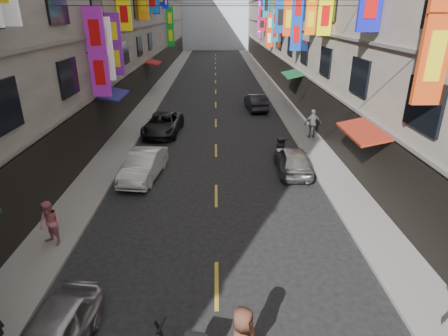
{
  "coord_description": "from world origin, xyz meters",
  "views": [
    {
      "loc": [
        0.03,
        2.86,
        7.66
      ],
      "look_at": [
        0.2,
        10.73,
        4.37
      ],
      "focal_mm": 30.0,
      "sensor_mm": 36.0,
      "label": 1
    }
  ],
  "objects_px": {
    "car_left_mid": "(144,165)",
    "car_right_far": "(256,102)",
    "pedestrian_rfar": "(313,124)",
    "car_left_far": "(163,124)",
    "scooter_far_right": "(281,147)",
    "pedestrian_lfar": "(50,224)",
    "car_right_mid": "(293,160)"
  },
  "relations": [
    {
      "from": "car_right_far",
      "to": "pedestrian_lfar",
      "type": "height_order",
      "value": "pedestrian_lfar"
    },
    {
      "from": "scooter_far_right",
      "to": "car_left_mid",
      "type": "distance_m",
      "value": 8.08
    },
    {
      "from": "car_right_far",
      "to": "car_left_mid",
      "type": "bearing_deg",
      "value": 58.5
    },
    {
      "from": "car_left_far",
      "to": "pedestrian_lfar",
      "type": "xyz_separation_m",
      "value": [
        -2.14,
        -13.32,
        0.27
      ]
    },
    {
      "from": "scooter_far_right",
      "to": "car_left_far",
      "type": "height_order",
      "value": "car_left_far"
    },
    {
      "from": "car_right_far",
      "to": "pedestrian_lfar",
      "type": "relative_size",
      "value": 2.5
    },
    {
      "from": "car_left_far",
      "to": "car_right_mid",
      "type": "relative_size",
      "value": 1.22
    },
    {
      "from": "car_left_far",
      "to": "pedestrian_rfar",
      "type": "distance_m",
      "value": 9.93
    },
    {
      "from": "car_left_mid",
      "to": "pedestrian_rfar",
      "type": "bearing_deg",
      "value": 39.05
    },
    {
      "from": "car_left_far",
      "to": "car_right_mid",
      "type": "xyz_separation_m",
      "value": [
        7.53,
        -6.8,
        0.0
      ]
    },
    {
      "from": "car_right_far",
      "to": "pedestrian_rfar",
      "type": "xyz_separation_m",
      "value": [
        2.84,
        -8.04,
        0.37
      ]
    },
    {
      "from": "car_right_far",
      "to": "pedestrian_lfar",
      "type": "bearing_deg",
      "value": 60.41
    },
    {
      "from": "scooter_far_right",
      "to": "car_right_mid",
      "type": "relative_size",
      "value": 0.46
    },
    {
      "from": "scooter_far_right",
      "to": "pedestrian_lfar",
      "type": "xyz_separation_m",
      "value": [
        -9.51,
        -9.2,
        0.5
      ]
    },
    {
      "from": "scooter_far_right",
      "to": "pedestrian_rfar",
      "type": "distance_m",
      "value": 3.68
    },
    {
      "from": "scooter_far_right",
      "to": "pedestrian_rfar",
      "type": "bearing_deg",
      "value": -135.7
    },
    {
      "from": "scooter_far_right",
      "to": "car_right_far",
      "type": "bearing_deg",
      "value": -91.24
    },
    {
      "from": "car_left_far",
      "to": "pedestrian_rfar",
      "type": "height_order",
      "value": "pedestrian_rfar"
    },
    {
      "from": "scooter_far_right",
      "to": "car_left_mid",
      "type": "height_order",
      "value": "car_left_mid"
    },
    {
      "from": "car_left_mid",
      "to": "car_left_far",
      "type": "distance_m",
      "value": 7.4
    },
    {
      "from": "car_left_far",
      "to": "car_right_far",
      "type": "xyz_separation_m",
      "value": [
        6.98,
        6.61,
        0.01
      ]
    },
    {
      "from": "car_left_mid",
      "to": "car_right_far",
      "type": "bearing_deg",
      "value": 71.29
    },
    {
      "from": "car_left_mid",
      "to": "car_right_far",
      "type": "distance_m",
      "value": 15.65
    },
    {
      "from": "car_left_far",
      "to": "car_right_mid",
      "type": "height_order",
      "value": "car_right_mid"
    },
    {
      "from": "car_left_mid",
      "to": "pedestrian_rfar",
      "type": "distance_m",
      "value": 11.5
    },
    {
      "from": "car_left_mid",
      "to": "car_left_far",
      "type": "relative_size",
      "value": 0.85
    },
    {
      "from": "car_left_far",
      "to": "pedestrian_lfar",
      "type": "bearing_deg",
      "value": -94.79
    },
    {
      "from": "pedestrian_rfar",
      "to": "car_left_mid",
      "type": "bearing_deg",
      "value": 24.96
    },
    {
      "from": "car_left_far",
      "to": "pedestrian_rfar",
      "type": "xyz_separation_m",
      "value": [
        9.82,
        -1.44,
        0.38
      ]
    },
    {
      "from": "car_left_far",
      "to": "pedestrian_rfar",
      "type": "bearing_deg",
      "value": -3.99
    },
    {
      "from": "car_right_mid",
      "to": "pedestrian_rfar",
      "type": "height_order",
      "value": "pedestrian_rfar"
    },
    {
      "from": "car_right_mid",
      "to": "pedestrian_rfar",
      "type": "distance_m",
      "value": 5.84
    }
  ]
}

